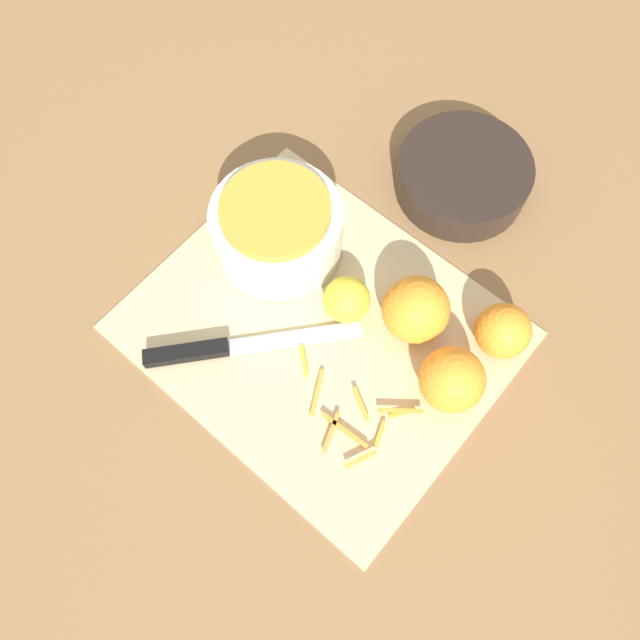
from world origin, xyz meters
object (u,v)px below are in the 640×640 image
knife (214,349)px  orange_left (503,331)px  bowl_speckled (277,228)px  orange_right (416,310)px  bowl_dark (463,176)px  lemon (347,300)px  orange_back (452,380)px

knife → orange_left: 0.36m
bowl_speckled → orange_right: bowl_speckled is taller
bowl_dark → knife: bowl_dark is taller
lemon → bowl_dark: bearing=90.2°
knife → lemon: 0.18m
orange_left → orange_right: bearing=-152.7°
bowl_speckled → lemon: bearing=-6.3°
bowl_dark → orange_left: 0.24m
orange_right → bowl_speckled: bearing=-172.9°
knife → orange_back: orange_back is taller
knife → lemon: lemon is taller
bowl_dark → orange_left: orange_left is taller
bowl_dark → lemon: bearing=-89.8°
knife → lemon: (0.09, 0.15, 0.02)m
bowl_speckled → bowl_dark: size_ratio=0.92×
orange_back → knife: bearing=-149.2°
knife → orange_back: bearing=-18.8°
bowl_speckled → orange_left: size_ratio=2.46×
orange_back → orange_right: bearing=153.7°
bowl_speckled → orange_left: (0.30, 0.08, -0.01)m
orange_back → bowl_speckled: bearing=176.6°
orange_right → lemon: size_ratio=1.41×
bowl_speckled → lemon: (0.13, -0.01, -0.02)m
knife → bowl_dark: bearing=28.2°
bowl_speckled → bowl_dark: 0.27m
knife → orange_back: size_ratio=2.83×
knife → orange_right: bearing=-0.3°
lemon → orange_left: bearing=27.5°
knife → bowl_speckled: bearing=54.0°
bowl_speckled → orange_right: size_ratio=2.02×
bowl_dark → knife: (-0.09, -0.41, -0.01)m
bowl_speckled → orange_back: 0.29m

